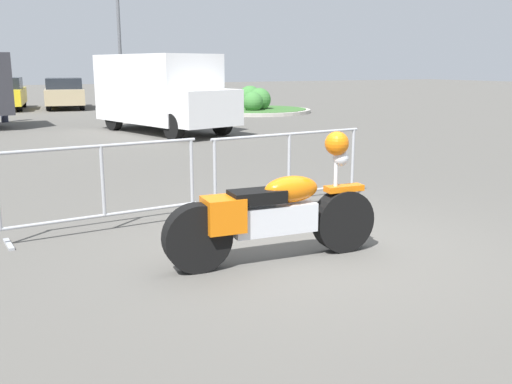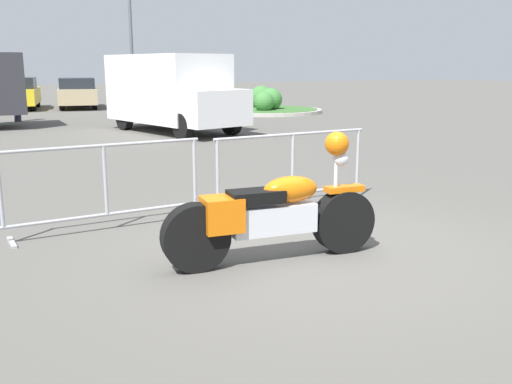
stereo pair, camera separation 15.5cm
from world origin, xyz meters
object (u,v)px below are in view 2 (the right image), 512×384
(parked_car_yellow, at_px, (18,93))
(pedestrian, at_px, (16,96))
(motorcycle, at_px, (273,214))
(crowd_barrier_near, at_px, (106,186))
(street_lamp, at_px, (130,17))
(delivery_van, at_px, (171,91))
(crowd_barrier_far, at_px, (293,169))
(parked_car_tan, at_px, (78,93))

(parked_car_yellow, relative_size, pedestrian, 2.67)
(motorcycle, height_order, crowd_barrier_near, motorcycle)
(crowd_barrier_near, bearing_deg, street_lamp, 74.40)
(motorcycle, xyz_separation_m, pedestrian, (-1.27, 17.41, 0.42))
(delivery_van, height_order, street_lamp, street_lamp)
(crowd_barrier_far, bearing_deg, crowd_barrier_near, 180.00)
(street_lamp, bearing_deg, parked_car_yellow, 115.17)
(parked_car_tan, relative_size, street_lamp, 0.78)
(parked_car_yellow, xyz_separation_m, parked_car_tan, (2.62, -0.47, -0.02))
(delivery_van, distance_m, parked_car_tan, 11.54)
(delivery_van, distance_m, street_lamp, 5.10)
(pedestrian, bearing_deg, crowd_barrier_far, -109.80)
(crowd_barrier_far, relative_size, parked_car_yellow, 0.54)
(delivery_van, bearing_deg, pedestrian, -158.95)
(crowd_barrier_far, height_order, street_lamp, street_lamp)
(crowd_barrier_near, bearing_deg, crowd_barrier_far, 0.00)
(delivery_van, bearing_deg, parked_car_yellow, -178.34)
(crowd_barrier_far, xyz_separation_m, parked_car_yellow, (-2.11, 21.93, 0.18))
(pedestrian, bearing_deg, delivery_van, -83.31)
(crowd_barrier_far, xyz_separation_m, parked_car_tan, (0.51, 21.46, 0.16))
(crowd_barrier_near, bearing_deg, pedestrian, 89.89)
(motorcycle, distance_m, parked_car_tan, 23.42)
(street_lamp, bearing_deg, crowd_barrier_far, -95.62)
(crowd_barrier_far, relative_size, parked_car_tan, 0.56)
(parked_car_yellow, bearing_deg, parked_car_tan, -90.91)
(crowd_barrier_near, relative_size, delivery_van, 0.46)
(crowd_barrier_near, bearing_deg, motorcycle, -55.37)
(crowd_barrier_near, relative_size, parked_car_yellow, 0.54)
(parked_car_yellow, xyz_separation_m, street_lamp, (3.53, -7.50, 2.97))
(crowd_barrier_far, relative_size, pedestrian, 1.45)
(motorcycle, xyz_separation_m, delivery_van, (2.75, 11.85, 0.74))
(delivery_van, distance_m, parked_car_yellow, 12.49)
(pedestrian, distance_m, street_lamp, 5.00)
(street_lamp, bearing_deg, delivery_van, -89.65)
(crowd_barrier_near, height_order, street_lamp, street_lamp)
(motorcycle, distance_m, crowd_barrier_near, 2.30)
(delivery_van, xyz_separation_m, parked_car_tan, (-0.93, 11.49, -0.52))
(motorcycle, bearing_deg, delivery_van, 81.80)
(crowd_barrier_far, distance_m, parked_car_yellow, 22.03)
(delivery_van, distance_m, pedestrian, 6.87)
(parked_car_yellow, relative_size, parked_car_tan, 1.03)
(crowd_barrier_near, relative_size, crowd_barrier_far, 1.00)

